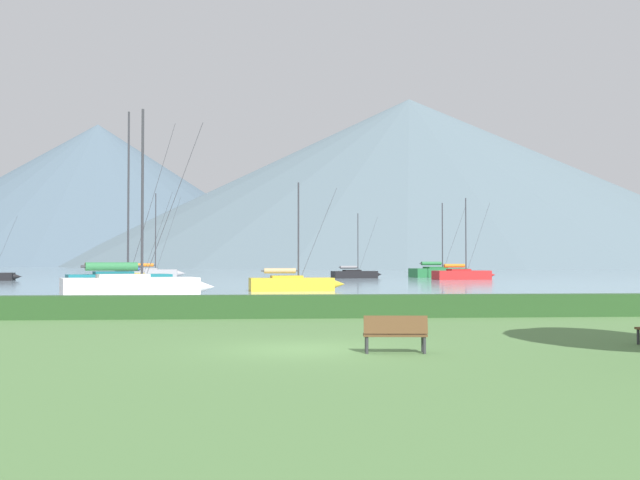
{
  "coord_description": "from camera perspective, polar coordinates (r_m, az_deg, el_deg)",
  "views": [
    {
      "loc": [
        -1.12,
        -20.03,
        2.34
      ],
      "look_at": [
        4.36,
        52.84,
        4.24
      ],
      "focal_mm": 42.93,
      "sensor_mm": 36.0,
      "label": 1
    }
  ],
  "objects": [
    {
      "name": "ground_plane",
      "position": [
        20.2,
        -1.1,
        -8.15
      ],
      "size": [
        1000.0,
        1000.0,
        0.0
      ],
      "primitive_type": "plane",
      "color": "#517A42"
    },
    {
      "name": "harbor_water",
      "position": [
        157.05,
        -3.89,
        -2.34
      ],
      "size": [
        320.0,
        246.0,
        0.0
      ],
      "primitive_type": "cube",
      "color": "gray",
      "rests_on": "ground_plane"
    },
    {
      "name": "hedge_line",
      "position": [
        31.11,
        -2.24,
        -4.97
      ],
      "size": [
        80.0,
        1.2,
        0.91
      ],
      "primitive_type": "cube",
      "color": "#284C23",
      "rests_on": "ground_plane"
    },
    {
      "name": "sailboat_slip_0",
      "position": [
        57.64,
        -2.05,
        -3.23
      ],
      "size": [
        7.36,
        2.81,
        8.2
      ],
      "rotation": [
        0.0,
        0.0,
        0.11
      ],
      "color": "gold",
      "rests_on": "harbor_water"
    },
    {
      "name": "sailboat_slip_4",
      "position": [
        103.12,
        -12.44,
        -2.39
      ],
      "size": [
        8.02,
        2.86,
        11.16
      ],
      "rotation": [
        0.0,
        0.0,
        0.08
      ],
      "color": "#9E9EA3",
      "rests_on": "harbor_water"
    },
    {
      "name": "sailboat_slip_5",
      "position": [
        103.79,
        8.86,
        -2.36
      ],
      "size": [
        9.03,
        4.76,
        10.01
      ],
      "rotation": [
        0.0,
        0.0,
        0.3
      ],
      "color": "#236B38",
      "rests_on": "harbor_water"
    },
    {
      "name": "sailboat_slip_7",
      "position": [
        61.37,
        -14.63,
        -2.91
      ],
      "size": [
        9.1,
        5.11,
        13.95
      ],
      "rotation": [
        0.0,
        0.0,
        0.34
      ],
      "color": "#19707A",
      "rests_on": "harbor_water"
    },
    {
      "name": "sailboat_slip_8",
      "position": [
        74.31,
        -13.47,
        -2.81
      ],
      "size": [
        7.01,
        2.56,
        9.22
      ],
      "rotation": [
        0.0,
        0.0,
        0.09
      ],
      "color": "gold",
      "rests_on": "harbor_water"
    },
    {
      "name": "sailboat_slip_9",
      "position": [
        98.16,
        2.63,
        -2.53
      ],
      "size": [
        6.81,
        3.19,
        8.32
      ],
      "rotation": [
        0.0,
        0.0,
        0.22
      ],
      "color": "black",
      "rests_on": "harbor_water"
    },
    {
      "name": "sailboat_slip_10",
      "position": [
        92.57,
        10.57,
        -2.51
      ],
      "size": [
        8.0,
        3.58,
        9.72
      ],
      "rotation": [
        0.0,
        0.0,
        0.19
      ],
      "color": "red",
      "rests_on": "harbor_water"
    },
    {
      "name": "sailboat_slip_11",
      "position": [
        47.81,
        -13.8,
        -3.33
      ],
      "size": [
        9.36,
        5.19,
        11.59
      ],
      "rotation": [
        0.0,
        0.0,
        0.33
      ],
      "color": "white",
      "rests_on": "harbor_water"
    },
    {
      "name": "park_bench_under_tree",
      "position": [
        19.37,
        5.63,
        -6.85
      ],
      "size": [
        1.63,
        0.62,
        0.95
      ],
      "rotation": [
        0.0,
        0.0,
        -0.09
      ],
      "color": "brown",
      "rests_on": "ground_plane"
    },
    {
      "name": "distant_hill_west_ridge",
      "position": [
        368.09,
        -16.26,
        3.28
      ],
      "size": [
        203.82,
        203.82,
        65.11
      ],
      "primitive_type": "cone",
      "color": "#4C6070",
      "rests_on": "ground_plane"
    },
    {
      "name": "distant_hill_central_peak",
      "position": [
        327.84,
        6.68,
        4.31
      ],
      "size": [
        288.86,
        288.86,
        70.88
      ],
      "primitive_type": "cone",
      "color": "slate",
      "rests_on": "ground_plane"
    }
  ]
}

